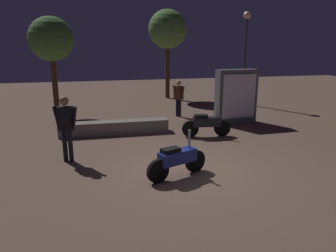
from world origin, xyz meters
TOP-DOWN VIEW (x-y plane):
  - ground_plane at (0.00, 0.00)m, footprint 40.00×40.00m
  - motorcycle_blue_foreground at (-0.38, -0.33)m, footprint 1.57×0.73m
  - motorcycle_black_parked_left at (1.43, 2.76)m, footprint 1.66×0.42m
  - person_rider_beside at (1.28, 5.90)m, footprint 0.42×0.61m
  - person_bystander_far at (-2.97, 1.33)m, footprint 0.66×0.35m
  - streetlamp_near at (5.23, 7.97)m, footprint 0.36×0.36m
  - tree_left_bg at (-3.87, 7.54)m, footprint 1.86×1.86m
  - tree_center_bg at (1.88, 10.69)m, footprint 2.11×2.11m
  - kiosk_billboard at (3.19, 4.35)m, footprint 1.62×0.60m
  - planter_wall_low at (-1.58, 3.79)m, footprint 3.76×0.50m

SIDE VIEW (x-z plane):
  - ground_plane at x=0.00m, z-range 0.00..0.00m
  - planter_wall_low at x=-1.58m, z-range 0.00..0.45m
  - motorcycle_blue_foreground at x=-0.38m, z-range -0.12..0.99m
  - motorcycle_black_parked_left at x=1.43m, z-range -0.12..0.99m
  - person_rider_beside at x=1.28m, z-range 0.14..1.70m
  - kiosk_billboard at x=3.19m, z-range 0.00..2.10m
  - person_bystander_far at x=-2.97m, z-range 0.18..1.96m
  - streetlamp_near at x=5.23m, z-range 0.65..5.21m
  - tree_left_bg at x=-3.87m, z-range 1.11..5.29m
  - tree_center_bg at x=1.88m, z-range 1.33..6.18m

